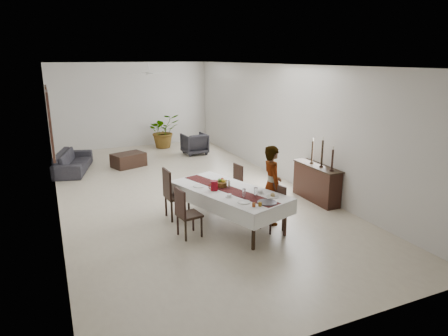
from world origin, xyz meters
TOP-DOWN VIEW (x-y plane):
  - floor at (0.00, 0.00)m, footprint 6.00×12.00m
  - ceiling at (0.00, 0.00)m, footprint 6.00×12.00m
  - wall_back at (0.00, 6.00)m, footprint 6.00×0.02m
  - wall_front at (0.00, -6.00)m, footprint 6.00×0.02m
  - wall_left at (-3.00, 0.00)m, footprint 0.02×12.00m
  - wall_right at (3.00, 0.00)m, footprint 0.02×12.00m
  - dining_table_top at (0.22, -2.42)m, footprint 1.71×2.61m
  - table_leg_fl at (0.16, -3.65)m, footprint 0.09×0.09m
  - table_leg_fr at (1.00, -3.38)m, footprint 0.09×0.09m
  - table_leg_bl at (-0.56, -1.47)m, footprint 0.09×0.09m
  - table_leg_br at (0.28, -1.19)m, footprint 0.09×0.09m
  - tablecloth_top at (0.22, -2.42)m, footprint 1.94×2.84m
  - tablecloth_drape_left at (-0.34, -2.61)m, footprint 0.82×2.47m
  - tablecloth_drape_right at (0.78, -2.24)m, footprint 0.82×2.47m
  - tablecloth_drape_near at (0.62, -3.65)m, footprint 1.13×0.38m
  - tablecloth_drape_far at (-0.19, -1.19)m, footprint 1.13×0.38m
  - table_runner at (0.22, -2.42)m, footprint 1.12×2.50m
  - red_pitcher at (-0.07, -2.36)m, footprint 0.19×0.19m
  - pitcher_handle at (-0.15, -2.38)m, footprint 0.12×0.06m
  - wine_glass_near at (0.54, -3.01)m, footprint 0.07×0.07m
  - wine_glass_mid at (0.30, -2.98)m, footprint 0.07×0.07m
  - wine_glass_far at (0.25, -2.36)m, footprint 0.07×0.07m
  - teacup_right at (0.70, -2.90)m, footprint 0.09×0.09m
  - saucer_right at (0.70, -2.90)m, footprint 0.15×0.15m
  - teacup_left at (0.04, -2.85)m, footprint 0.09×0.09m
  - saucer_left at (0.04, -2.85)m, footprint 0.15×0.15m
  - plate_near_right at (0.82, -3.18)m, footprint 0.24×0.24m
  - bread_near_right at (0.82, -3.18)m, footprint 0.09×0.09m
  - plate_near_left at (0.17, -3.23)m, footprint 0.24×0.24m
  - plate_far_left at (-0.26, -2.00)m, footprint 0.24×0.24m
  - serving_tray at (0.55, -3.43)m, footprint 0.36×0.36m
  - jam_jar_a at (0.35, -3.53)m, footprint 0.06×0.06m
  - jam_jar_b at (0.23, -3.50)m, footprint 0.06×0.06m
  - fruit_basket at (0.19, -2.17)m, footprint 0.30×0.30m
  - fruit_red at (0.21, -2.14)m, footprint 0.09×0.09m
  - fruit_green at (0.14, -2.15)m, footprint 0.08×0.08m
  - fruit_yellow at (0.20, -2.21)m, footprint 0.08×0.08m
  - chair_right_near_seat at (0.90, -3.03)m, footprint 0.45×0.45m
  - chair_right_near_leg_fl at (1.09, -3.16)m, footprint 0.04×0.04m
  - chair_right_near_leg_fr at (1.03, -2.85)m, footprint 0.04×0.04m
  - chair_right_near_leg_bl at (0.77, -3.21)m, footprint 0.04×0.04m
  - chair_right_near_leg_br at (0.72, -2.90)m, footprint 0.04×0.04m
  - chair_right_near_back at (1.08, -3.00)m, footprint 0.10×0.39m
  - chair_right_far_seat at (0.82, -1.31)m, footprint 0.44×0.44m
  - chair_right_far_leg_fl at (0.99, -1.45)m, footprint 0.04×0.04m
  - chair_right_far_leg_fr at (0.96, -1.13)m, footprint 0.04×0.04m
  - chair_right_far_leg_bl at (0.67, -1.49)m, footprint 0.04×0.04m
  - chair_right_far_leg_br at (0.64, -1.17)m, footprint 0.04×0.04m
  - chair_right_far_back at (0.99, -1.29)m, footprint 0.08×0.40m
  - chair_left_near_seat at (-0.70, -2.63)m, footprint 0.48×0.48m
  - chair_left_near_leg_fl at (-0.90, -2.49)m, footprint 0.05×0.05m
  - chair_left_near_leg_fr at (-0.85, -2.83)m, footprint 0.05×0.05m
  - chair_left_near_leg_bl at (-0.56, -2.44)m, footprint 0.05×0.05m
  - chair_left_near_leg_br at (-0.51, -2.77)m, footprint 0.05×0.05m
  - chair_left_near_back at (-0.89, -2.66)m, footprint 0.10×0.42m
  - chair_left_far_seat at (-0.64, -1.65)m, footprint 0.49×0.49m
  - chair_left_far_leg_fl at (-0.84, -1.46)m, footprint 0.05×0.05m
  - chair_left_far_leg_fr at (-0.82, -1.85)m, footprint 0.05×0.05m
  - chair_left_far_leg_bl at (-0.46, -1.45)m, footprint 0.05×0.05m
  - chair_left_far_leg_br at (-0.44, -1.83)m, footprint 0.05×0.05m
  - chair_left_far_back at (-0.85, -1.66)m, footprint 0.06×0.47m
  - woman at (1.08, -2.70)m, footprint 0.51×0.67m
  - sideboard_body at (2.78, -1.96)m, footprint 0.38×1.42m
  - sideboard_top at (2.78, -1.96)m, footprint 0.42×1.47m
  - candlestick_near_base at (2.78, -2.48)m, footprint 0.09×0.09m
  - candlestick_near_shaft at (2.78, -2.48)m, footprint 0.05×0.05m
  - candlestick_near_candle at (2.78, -2.48)m, footprint 0.03×0.03m
  - candlestick_mid_base at (2.78, -2.10)m, footprint 0.09×0.09m
  - candlestick_mid_shaft at (2.78, -2.10)m, footprint 0.05×0.05m
  - candlestick_mid_candle at (2.78, -2.10)m, footprint 0.03×0.03m
  - candlestick_far_base at (2.78, -1.73)m, footprint 0.09×0.09m
  - candlestick_far_shaft at (2.78, -1.73)m, footprint 0.05×0.05m
  - candlestick_far_candle at (2.78, -1.73)m, footprint 0.03×0.03m
  - sofa at (-2.44, 3.17)m, footprint 1.35×2.25m
  - armchair at (1.72, 3.79)m, footprint 0.84×0.86m
  - coffee_table at (-0.79, 3.02)m, footprint 1.14×0.94m
  - potted_plant at (1.02, 5.30)m, footprint 1.25×1.11m
  - mirror_frame_near at (-2.96, 2.20)m, footprint 0.06×1.05m
  - mirror_glass_near at (-2.92, 2.20)m, footprint 0.01×0.90m
  - mirror_frame_far at (-2.96, 4.30)m, footprint 0.06×1.05m
  - mirror_glass_far at (-2.92, 4.30)m, footprint 0.01×0.90m
  - fan_rod at (0.00, 3.00)m, footprint 0.04×0.04m
  - fan_hub at (0.00, 3.00)m, footprint 0.16×0.16m
  - fan_blade_n at (0.00, 3.35)m, footprint 0.10×0.55m
  - fan_blade_s at (0.00, 2.65)m, footprint 0.10×0.55m
  - fan_blade_e at (0.35, 3.00)m, footprint 0.55×0.10m
  - fan_blade_w at (-0.35, 3.00)m, footprint 0.55×0.10m

SIDE VIEW (x-z plane):
  - floor at x=0.00m, z-range 0.00..0.00m
  - chair_right_near_leg_fl at x=1.09m, z-range 0.00..0.39m
  - chair_right_near_leg_fr at x=1.03m, z-range 0.00..0.39m
  - chair_right_near_leg_bl at x=0.77m, z-range 0.00..0.39m
  - chair_right_near_leg_br at x=0.72m, z-range 0.00..0.39m
  - chair_right_far_leg_fl at x=0.99m, z-range 0.00..0.39m
  - chair_right_far_leg_fr at x=0.96m, z-range 0.00..0.39m
  - chair_right_far_leg_bl at x=0.67m, z-range 0.00..0.39m
  - chair_right_far_leg_br at x=0.64m, z-range 0.00..0.39m
  - chair_left_near_leg_fl at x=-0.90m, z-range 0.00..0.41m
  - chair_left_near_leg_fr at x=-0.85m, z-range 0.00..0.41m
  - chair_left_near_leg_bl at x=-0.56m, z-range 0.00..0.41m
  - chair_left_near_leg_br at x=-0.51m, z-range 0.00..0.41m
  - coffee_table at x=-0.79m, z-range 0.00..0.44m
  - chair_left_far_leg_fl at x=-0.84m, z-range 0.00..0.46m
  - chair_left_far_leg_fr at x=-0.82m, z-range 0.00..0.46m
  - chair_left_far_leg_bl at x=-0.46m, z-range 0.00..0.46m
  - chair_left_far_leg_br at x=-0.44m, z-range 0.00..0.46m
  - sofa at x=-2.44m, z-range 0.00..0.62m
  - table_leg_fl at x=0.16m, z-range 0.00..0.71m
  - table_leg_fr at x=1.00m, z-range 0.00..0.71m
  - table_leg_bl at x=-0.56m, z-range 0.00..0.71m
  - table_leg_br at x=0.28m, z-range 0.00..0.71m
  - armchair at x=1.72m, z-range 0.00..0.75m
  - chair_right_near_seat at x=0.90m, z-range 0.39..0.43m
  - chair_right_far_seat at x=0.82m, z-range 0.39..0.43m
  - sideboard_body at x=2.78m, z-range 0.00..0.85m
  - chair_left_near_seat at x=-0.70m, z-range 0.41..0.46m
  - chair_left_far_seat at x=-0.64m, z-range 0.46..0.52m
  - tablecloth_drape_left at x=-0.34m, z-range 0.46..0.77m
  - tablecloth_drape_right at x=0.78m, z-range 0.46..0.77m
  - tablecloth_drape_near at x=0.62m, z-range 0.46..0.77m
  - tablecloth_drape_far at x=-0.19m, z-range 0.46..0.77m
  - potted_plant at x=1.02m, z-range 0.00..1.30m
  - chair_right_near_back at x=1.08m, z-range 0.43..0.92m
  - chair_right_far_back at x=0.99m, z-range 0.43..0.93m
  - chair_left_near_back at x=-0.89m, z-range 0.46..0.99m
  - dining_table_top at x=0.22m, z-range 0.71..0.76m
  - tablecloth_top at x=0.22m, z-range 0.76..0.77m
  - table_runner at x=0.22m, z-range 0.77..0.77m
  - saucer_right at x=0.70m, z-range 0.77..0.78m
  - saucer_left at x=0.04m, z-range 0.77..0.78m
  - plate_near_right at x=0.82m, z-range 0.77..0.78m
  - plate_near_left at x=0.17m, z-range 0.77..0.78m
  - plate_far_left at x=-0.26m, z-range 0.77..0.78m
  - serving_tray at x=0.55m, z-range 0.77..0.79m
  - teacup_right at x=0.70m, z-range 0.77..0.83m
  - teacup_left at x=0.04m, z-range 0.77..0.83m
  - bread_near_right at x=0.82m, z-range 0.76..0.85m
  - jam_jar_a at x=0.35m, z-range 0.77..0.84m
  - jam_jar_b at x=0.23m, z-range 0.77..0.84m
  - chair_left_far_back at x=-0.85m, z-range 0.51..1.11m
  - fruit_basket at x=0.19m, z-range 0.77..0.87m
  - woman at x=1.08m, z-range 0.00..1.66m
  - wine_glass_near at x=0.54m, z-range 0.77..0.94m
  - wine_glass_mid at x=0.30m, z-range 0.77..0.94m
  - wine_glass_far at x=0.25m, z-range 0.77..0.94m
  - sideboard_top at x=2.78m, z-range 0.85..0.88m
  - red_pitcher at x=-0.07m, z-range 0.77..0.97m
  - pitcher_handle at x=-0.15m, z-range 0.81..0.93m
  - candlestick_near_base at x=2.78m, z-range 0.88..0.91m
  - candlestick_mid_base at x=2.78m, z-range 0.88..0.91m
  - candlestick_far_base at x=2.78m, z-range 0.88..0.91m
  - fruit_red at x=0.21m, z-range 0.85..0.94m
  - fruit_green at x=0.14m, z-range 0.85..0.93m
  - fruit_yellow at x=0.20m, z-range 0.85..0.94m
  - candlestick_near_shaft at x=2.78m, z-range 0.91..1.38m
  - candlestick_far_shaft at x=2.78m, z-range 0.91..1.43m
  - candlestick_mid_shaft at x=2.78m, z-range 0.91..1.52m
  - candlestick_near_candle at x=2.78m, z-range 1.38..1.45m
  - candlestick_far_candle at x=2.78m, z-range 1.43..1.50m
  - candlestick_mid_candle at x=2.78m, z-range 1.52..1.60m
  - wall_back at x=0.00m, z-range 0.00..3.20m
  - wall_front at x=0.00m, z-range 0.00..3.20m
  - wall_left at x=-3.00m, z-range 0.00..3.20m
  - wall_right at x=3.00m, z-range 0.00..3.20m
  - mirror_frame_near at x=-2.96m, z-range 0.67..2.53m
  - mirror_glass_near at x=-2.92m, z-range 0.75..2.45m
  - mirror_frame_far at x=-2.96m, z-range 0.67..2.53m
  - mirror_glass_far at x=-2.92m, z-range 0.75..2.45m
  - fan_hub at x=0.00m, z-range 2.86..2.94m
  - fan_blade_n at x=0.00m, z-range 2.89..2.91m
  - fan_blade_s at x=0.00m, z-range 2.89..2.91m
  - fan_blade_e at x=0.35m, z-range 2.89..2.91m
  - fan_blade_w at x=-0.35m, z-range 2.89..2.91m
  - fan_rod at x=0.00m, z-range 3.00..3.20m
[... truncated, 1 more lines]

